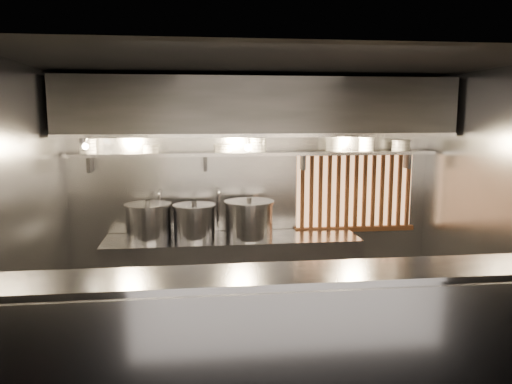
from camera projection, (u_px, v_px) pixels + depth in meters
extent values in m
plane|color=black|center=(272.00, 351.00, 4.98)|extent=(4.50, 4.50, 0.00)
plane|color=black|center=(273.00, 64.00, 4.55)|extent=(4.50, 4.50, 0.00)
plane|color=gray|center=(254.00, 191.00, 6.24)|extent=(4.50, 0.00, 4.50)
plane|color=gray|center=(26.00, 220.00, 4.49)|extent=(0.00, 3.00, 3.00)
plane|color=gray|center=(492.00, 209.00, 5.04)|extent=(0.00, 3.00, 3.00)
cube|color=#A1A1A6|center=(290.00, 342.00, 3.96)|extent=(4.50, 0.50, 1.10)
cube|color=#939399|center=(297.00, 358.00, 3.71)|extent=(4.50, 0.02, 1.01)
cube|color=#A1A1A6|center=(291.00, 274.00, 3.88)|extent=(4.50, 0.56, 0.03)
cube|color=#A1A1A6|center=(233.00, 274.00, 5.98)|extent=(3.00, 0.70, 0.90)
cube|color=#A1A1A6|center=(255.00, 154.00, 5.99)|extent=(4.40, 0.34, 0.04)
cube|color=#2D2D30|center=(258.00, 107.00, 5.69)|extent=(4.40, 0.80, 0.65)
cube|color=#A1A1A6|center=(262.00, 136.00, 5.34)|extent=(4.40, 0.03, 0.04)
cube|color=#FFB572|center=(355.00, 191.00, 6.38)|extent=(1.50, 0.02, 0.92)
cube|color=brown|center=(357.00, 153.00, 6.26)|extent=(1.56, 0.06, 0.06)
cube|color=brown|center=(355.00, 229.00, 6.40)|extent=(1.56, 0.06, 0.06)
cube|color=brown|center=(302.00, 192.00, 6.25)|extent=(0.04, 0.04, 0.92)
cube|color=brown|center=(311.00, 192.00, 6.26)|extent=(0.04, 0.04, 0.92)
cube|color=brown|center=(320.00, 192.00, 6.27)|extent=(0.04, 0.04, 0.92)
cube|color=brown|center=(329.00, 192.00, 6.29)|extent=(0.04, 0.04, 0.92)
cube|color=brown|center=(338.00, 192.00, 6.30)|extent=(0.04, 0.04, 0.92)
cube|color=brown|center=(347.00, 191.00, 6.32)|extent=(0.04, 0.04, 0.92)
cube|color=brown|center=(356.00, 191.00, 6.33)|extent=(0.04, 0.04, 0.92)
cube|color=brown|center=(365.00, 191.00, 6.34)|extent=(0.04, 0.04, 0.92)
cube|color=brown|center=(373.00, 191.00, 6.36)|extent=(0.04, 0.04, 0.92)
cube|color=brown|center=(382.00, 191.00, 6.37)|extent=(0.04, 0.04, 0.92)
cube|color=brown|center=(391.00, 191.00, 6.39)|extent=(0.04, 0.04, 0.92)
cube|color=brown|center=(399.00, 190.00, 6.40)|extent=(0.04, 0.04, 0.92)
cube|color=brown|center=(408.00, 190.00, 6.41)|extent=(0.04, 0.04, 0.92)
cylinder|color=silver|center=(161.00, 210.00, 6.08)|extent=(0.03, 0.03, 0.48)
sphere|color=silver|center=(160.00, 191.00, 6.04)|extent=(0.04, 0.04, 0.04)
cylinder|color=silver|center=(159.00, 192.00, 5.92)|extent=(0.03, 0.26, 0.03)
sphere|color=silver|center=(159.00, 194.00, 5.79)|extent=(0.04, 0.04, 0.04)
cylinder|color=silver|center=(159.00, 200.00, 5.80)|extent=(0.03, 0.03, 0.14)
cylinder|color=silver|center=(218.00, 209.00, 6.17)|extent=(0.03, 0.03, 0.48)
sphere|color=silver|center=(218.00, 190.00, 6.13)|extent=(0.04, 0.04, 0.04)
cylinder|color=silver|center=(218.00, 191.00, 6.00)|extent=(0.03, 0.26, 0.03)
sphere|color=silver|center=(219.00, 193.00, 5.87)|extent=(0.04, 0.04, 0.04)
cylinder|color=silver|center=(219.00, 199.00, 5.88)|extent=(0.03, 0.03, 0.14)
cone|color=#A1A1A6|center=(83.00, 141.00, 5.27)|extent=(0.25, 0.27, 0.20)
sphere|color=#FFE0B2|center=(85.00, 146.00, 5.26)|extent=(0.07, 0.07, 0.07)
cylinder|color=#2D2D30|center=(84.00, 133.00, 5.35)|extent=(0.02, 0.22, 0.02)
cylinder|color=#2D2D30|center=(248.00, 141.00, 5.83)|extent=(0.01, 0.01, 0.12)
sphere|color=#FFE0B2|center=(248.00, 148.00, 5.85)|extent=(0.09, 0.09, 0.09)
cylinder|color=#A1A1A6|center=(194.00, 223.00, 5.84)|extent=(0.62, 0.62, 0.38)
cylinder|color=#A1A1A6|center=(194.00, 206.00, 5.81)|extent=(0.65, 0.65, 0.03)
cylinder|color=#2D2D30|center=(194.00, 203.00, 5.80)|extent=(0.06, 0.06, 0.04)
cylinder|color=#A1A1A6|center=(148.00, 223.00, 5.80)|extent=(0.60, 0.60, 0.39)
cylinder|color=#A1A1A6|center=(148.00, 205.00, 5.77)|extent=(0.64, 0.64, 0.03)
cylinder|color=#2D2D30|center=(148.00, 202.00, 5.76)|extent=(0.06, 0.06, 0.04)
cylinder|color=#A1A1A6|center=(249.00, 221.00, 5.88)|extent=(0.59, 0.59, 0.41)
cylinder|color=#A1A1A6|center=(249.00, 202.00, 5.85)|extent=(0.62, 0.62, 0.03)
cylinder|color=#2D2D30|center=(249.00, 199.00, 5.85)|extent=(0.06, 0.06, 0.04)
cylinder|color=white|center=(88.00, 152.00, 5.74)|extent=(0.18, 0.18, 0.03)
cylinder|color=white|center=(88.00, 148.00, 5.74)|extent=(0.18, 0.18, 0.03)
cylinder|color=white|center=(88.00, 145.00, 5.73)|extent=(0.18, 0.18, 0.03)
cylinder|color=white|center=(88.00, 142.00, 5.73)|extent=(0.18, 0.18, 0.03)
cylinder|color=white|center=(87.00, 139.00, 5.72)|extent=(0.20, 0.20, 0.01)
cylinder|color=white|center=(151.00, 151.00, 5.83)|extent=(0.18, 0.18, 0.03)
cylinder|color=white|center=(151.00, 148.00, 5.83)|extent=(0.18, 0.18, 0.03)
cylinder|color=white|center=(151.00, 145.00, 5.82)|extent=(0.20, 0.20, 0.01)
cylinder|color=white|center=(224.00, 151.00, 5.94)|extent=(0.21, 0.21, 0.03)
cylinder|color=white|center=(224.00, 147.00, 5.93)|extent=(0.21, 0.21, 0.03)
cylinder|color=white|center=(224.00, 145.00, 5.93)|extent=(0.22, 0.22, 0.01)
cylinder|color=white|center=(258.00, 150.00, 5.99)|extent=(0.19, 0.19, 0.03)
cylinder|color=white|center=(258.00, 147.00, 5.98)|extent=(0.19, 0.19, 0.03)
cylinder|color=white|center=(258.00, 144.00, 5.97)|extent=(0.19, 0.19, 0.03)
cylinder|color=white|center=(258.00, 141.00, 5.97)|extent=(0.19, 0.19, 0.03)
cylinder|color=white|center=(258.00, 138.00, 5.96)|extent=(0.20, 0.20, 0.01)
cylinder|color=white|center=(333.00, 150.00, 6.10)|extent=(0.19, 0.19, 0.03)
cylinder|color=white|center=(334.00, 146.00, 6.09)|extent=(0.19, 0.19, 0.03)
cylinder|color=white|center=(334.00, 143.00, 6.09)|extent=(0.19, 0.19, 0.03)
cylinder|color=white|center=(334.00, 140.00, 6.08)|extent=(0.19, 0.19, 0.03)
cylinder|color=white|center=(334.00, 138.00, 6.08)|extent=(0.21, 0.21, 0.01)
cylinder|color=white|center=(366.00, 149.00, 6.15)|extent=(0.18, 0.18, 0.03)
cylinder|color=white|center=(366.00, 146.00, 6.14)|extent=(0.18, 0.18, 0.03)
cylinder|color=white|center=(366.00, 143.00, 6.14)|extent=(0.18, 0.18, 0.03)
cylinder|color=white|center=(367.00, 140.00, 6.13)|extent=(0.18, 0.18, 0.03)
cylinder|color=white|center=(367.00, 138.00, 6.13)|extent=(0.20, 0.20, 0.01)
cylinder|color=white|center=(401.00, 149.00, 6.20)|extent=(0.22, 0.22, 0.03)
cylinder|color=white|center=(401.00, 146.00, 6.20)|extent=(0.22, 0.22, 0.03)
cylinder|color=white|center=(401.00, 143.00, 6.19)|extent=(0.22, 0.22, 0.03)
cylinder|color=white|center=(401.00, 141.00, 6.19)|extent=(0.23, 0.23, 0.01)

